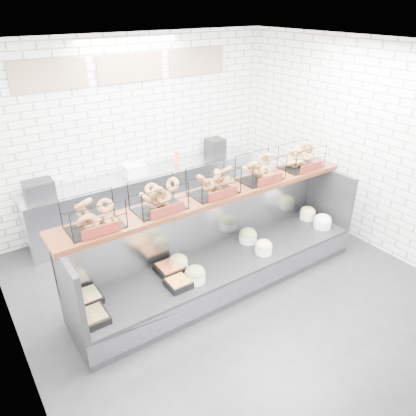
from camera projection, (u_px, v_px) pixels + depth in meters
ground at (236, 295)px, 5.28m from camera, size 5.50×5.50×0.00m
room_shell at (210, 130)px, 4.77m from camera, size 5.02×5.51×3.01m
display_case at (221, 261)px, 5.38m from camera, size 4.00×0.90×1.20m
bagel_shelf at (214, 184)px, 5.02m from camera, size 4.10×0.50×0.40m
prep_counter at (148, 196)px, 6.84m from camera, size 4.00×0.60×1.20m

